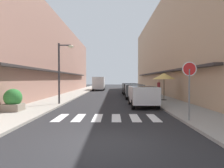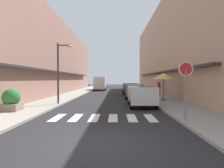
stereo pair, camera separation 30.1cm
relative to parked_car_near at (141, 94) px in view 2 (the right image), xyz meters
The scene contains 15 objects.
ground_plane 11.15m from the parked_car_near, 102.61° to the left, with size 106.92×106.92×0.00m, color #232326.
sidewalk_left 13.08m from the parked_car_near, 123.84° to the left, with size 2.74×68.04×0.12m, color #9E998E.
sidewalk_right 11.14m from the parked_car_near, 77.41° to the left, with size 2.74×68.04×0.12m, color gray.
building_row_left 17.01m from the parked_car_near, 132.23° to the left, with size 5.50×45.74×9.52m.
building_row_right 14.66m from the parked_car_near, 62.87° to the left, with size 5.50×45.74×11.83m.
crosswalk 5.06m from the parked_car_near, 119.16° to the right, with size 5.20×2.20×0.01m.
parked_car_near is the anchor object (origin of this frame).
parked_car_mid 6.26m from the parked_car_near, 90.00° to the left, with size 1.90×4.05×1.47m.
parked_car_far 11.89m from the parked_car_near, 90.00° to the left, with size 1.87×4.01×1.47m.
delivery_van 23.08m from the parked_car_near, 101.75° to the left, with size 2.03×5.41×2.37m.
round_street_sign 5.84m from the parked_car_near, 76.73° to the right, with size 0.65×0.07×2.63m.
street_lamp 6.39m from the parked_car_near, behind, with size 1.19×0.28×4.56m.
cafe_umbrella 4.50m from the parked_car_near, 56.19° to the left, with size 2.03×2.03×2.40m.
planter_corner 8.44m from the parked_car_near, 160.30° to the right, with size 1.03×1.03×1.30m.
pedestrian_walking_near 9.49m from the parked_car_near, 70.97° to the left, with size 0.34×0.34×1.70m.
Camera 2 is at (0.64, -6.32, 1.96)m, focal length 33.49 mm.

